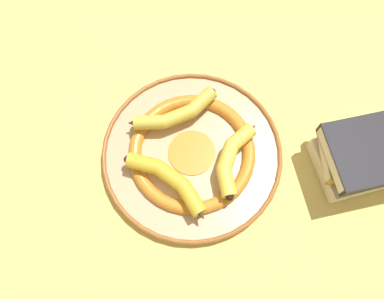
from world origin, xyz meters
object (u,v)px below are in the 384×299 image
Objects in this scene: decorative_bowl at (192,153)px; banana_a at (232,157)px; banana_c at (175,114)px; banana_b at (170,180)px; book_stack at (365,156)px.

banana_a reaches higher than decorative_bowl.
decorative_bowl is at bearing -88.21° from banana_c.
decorative_bowl is 0.09m from banana_c.
banana_b is at bearing -117.12° from banana_c.
book_stack reaches higher than banana_a.
book_stack is (0.05, -0.40, 0.01)m from banana_c.
book_stack is at bearing -135.78° from banana_b.
book_stack is (0.19, -0.35, 0.00)m from banana_b.
banana_b is (-0.09, 0.10, 0.00)m from banana_a.
decorative_bowl is 2.17× the size of banana_a.
banana_c is 0.71× the size of book_stack.
banana_b is at bearing -4.27° from book_stack.
banana_c is (0.05, 0.15, -0.00)m from banana_a.
banana_a is at bearing -11.17° from book_stack.
decorative_bowl is 0.35m from book_stack.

